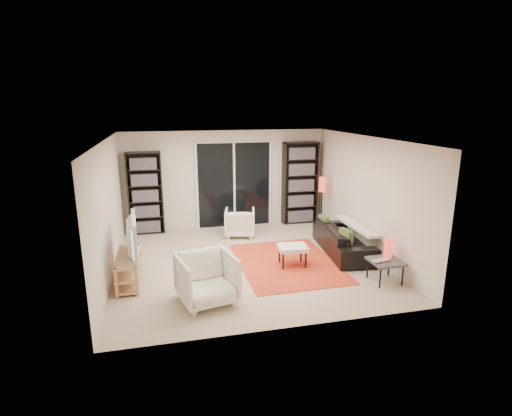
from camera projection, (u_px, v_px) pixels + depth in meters
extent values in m
plane|color=beige|center=(247.00, 261.00, 7.89)|extent=(5.00, 5.00, 0.00)
cube|color=beige|center=(226.00, 179.00, 9.94)|extent=(5.00, 0.02, 2.40)
cube|color=beige|center=(287.00, 247.00, 5.23)|extent=(5.00, 0.02, 2.40)
cube|color=beige|center=(108.00, 210.00, 7.03)|extent=(0.02, 5.00, 2.40)
cube|color=beige|center=(366.00, 196.00, 8.15)|extent=(0.02, 5.00, 2.40)
cube|color=white|center=(246.00, 139.00, 7.28)|extent=(5.00, 5.00, 0.02)
cube|color=white|center=(234.00, 185.00, 10.00)|extent=(1.92, 0.06, 2.16)
cube|color=black|center=(234.00, 185.00, 9.96)|extent=(1.80, 0.02, 2.10)
cube|color=white|center=(234.00, 185.00, 9.95)|extent=(0.05, 0.02, 2.10)
cube|color=black|center=(145.00, 193.00, 9.41)|extent=(0.80, 0.30, 1.95)
cube|color=olive|center=(145.00, 193.00, 9.39)|extent=(0.70, 0.22, 1.85)
cube|color=black|center=(300.00, 183.00, 10.25)|extent=(0.90, 0.30, 2.10)
cube|color=olive|center=(300.00, 183.00, 10.23)|extent=(0.80, 0.22, 2.00)
cube|color=tan|center=(128.00, 257.00, 6.84)|extent=(0.37, 1.17, 0.04)
cube|color=tan|center=(129.00, 269.00, 6.90)|extent=(0.37, 1.17, 0.03)
cube|color=tan|center=(130.00, 279.00, 6.94)|extent=(0.37, 1.17, 0.04)
cube|color=tan|center=(116.00, 283.00, 6.35)|extent=(0.05, 0.05, 0.50)
cube|color=tan|center=(122.00, 258.00, 7.37)|extent=(0.05, 0.05, 0.50)
cube|color=tan|center=(137.00, 281.00, 6.42)|extent=(0.05, 0.05, 0.50)
cube|color=tan|center=(140.00, 257.00, 7.44)|extent=(0.05, 0.05, 0.50)
imported|color=black|center=(127.00, 237.00, 6.75)|extent=(0.24, 1.18, 0.68)
cube|color=red|center=(287.00, 263.00, 7.81)|extent=(1.87, 2.51, 0.01)
imported|color=black|center=(343.00, 239.00, 8.30)|extent=(0.98, 2.06, 0.58)
imported|color=white|center=(240.00, 222.00, 9.37)|extent=(0.82, 0.84, 0.64)
imported|color=white|center=(207.00, 279.00, 6.18)|extent=(1.00, 1.02, 0.78)
cube|color=white|center=(293.00, 248.00, 7.60)|extent=(0.58, 0.49, 0.08)
cylinder|color=black|center=(283.00, 262.00, 7.45)|extent=(0.04, 0.04, 0.32)
cylinder|color=black|center=(279.00, 255.00, 7.79)|extent=(0.04, 0.04, 0.32)
cylinder|color=black|center=(306.00, 261.00, 7.51)|extent=(0.04, 0.04, 0.32)
cylinder|color=black|center=(301.00, 254.00, 7.85)|extent=(0.04, 0.04, 0.32)
cube|color=#404044|center=(386.00, 261.00, 6.89)|extent=(0.53, 0.53, 0.04)
cylinder|color=black|center=(380.00, 278.00, 6.69)|extent=(0.03, 0.03, 0.38)
cylinder|color=black|center=(368.00, 268.00, 7.09)|extent=(0.03, 0.03, 0.38)
cylinder|color=black|center=(403.00, 275.00, 6.79)|extent=(0.03, 0.03, 0.38)
cylinder|color=black|center=(389.00, 266.00, 7.19)|extent=(0.03, 0.03, 0.38)
imported|color=silver|center=(383.00, 261.00, 6.80)|extent=(0.38, 0.29, 0.03)
cylinder|color=red|center=(388.00, 247.00, 7.02)|extent=(0.15, 0.15, 0.34)
cylinder|color=black|center=(321.00, 228.00, 9.93)|extent=(0.20, 0.20, 0.03)
cylinder|color=black|center=(321.00, 210.00, 9.81)|extent=(0.03, 0.03, 0.98)
cylinder|color=red|center=(322.00, 184.00, 9.65)|extent=(0.18, 0.18, 0.35)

